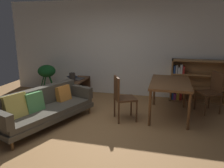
{
  "coord_description": "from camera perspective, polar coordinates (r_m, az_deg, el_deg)",
  "views": [
    {
      "loc": [
        1.39,
        -3.56,
        1.93
      ],
      "look_at": [
        0.31,
        0.64,
        0.82
      ],
      "focal_mm": 35.42,
      "sensor_mm": 36.0,
      "label": 1
    }
  ],
  "objects": [
    {
      "name": "bookshelf",
      "position": [
        6.28,
        20.43,
        0.72
      ],
      "size": [
        1.4,
        0.31,
        1.12
      ],
      "color": "olive",
      "rests_on": "ground_plane"
    },
    {
      "name": "ground_plane",
      "position": [
        4.28,
        -6.38,
        -12.55
      ],
      "size": [
        8.16,
        8.16,
        0.0
      ],
      "primitive_type": "plane",
      "color": "#9E7042"
    },
    {
      "name": "dining_chair_near",
      "position": [
        4.66,
        2.58,
        -3.09
      ],
      "size": [
        0.56,
        0.56,
        0.96
      ],
      "color": "#56351E",
      "rests_on": "ground_plane"
    },
    {
      "name": "back_wall_panel",
      "position": [
        6.44,
        1.84,
        9.17
      ],
      "size": [
        6.8,
        0.1,
        2.7
      ],
      "primitive_type": "cube",
      "color": "silver",
      "rests_on": "ground_plane"
    },
    {
      "name": "potted_floor_plant",
      "position": [
        6.76,
        -16.46,
        2.47
      ],
      "size": [
        0.51,
        0.51,
        0.88
      ],
      "color": "#9E9389",
      "rests_on": "ground_plane"
    },
    {
      "name": "fabric_couch",
      "position": [
        4.7,
        -17.37,
        -5.64
      ],
      "size": [
        1.4,
        2.22,
        0.78
      ],
      "color": "brown",
      "rests_on": "ground_plane"
    },
    {
      "name": "media_console",
      "position": [
        6.27,
        -8.99,
        -1.3
      ],
      "size": [
        0.38,
        1.12,
        0.52
      ],
      "color": "#56351E",
      "rests_on": "ground_plane"
    },
    {
      "name": "desk_speaker",
      "position": [
        6.05,
        -10.22,
        1.77
      ],
      "size": [
        0.16,
        0.16,
        0.23
      ],
      "color": "#2D2823",
      "rests_on": "media_console"
    },
    {
      "name": "dining_chair_far",
      "position": [
        5.61,
        24.36,
        -1.4
      ],
      "size": [
        0.58,
        0.58,
        0.94
      ],
      "color": "#56351E",
      "rests_on": "ground_plane"
    },
    {
      "name": "open_laptop",
      "position": [
        6.31,
        -9.13,
        1.48
      ],
      "size": [
        0.45,
        0.39,
        0.09
      ],
      "color": "#333338",
      "rests_on": "media_console"
    },
    {
      "name": "dining_table",
      "position": [
        5.0,
        14.78,
        -0.3
      ],
      "size": [
        0.84,
        1.4,
        0.79
      ],
      "color": "brown",
      "rests_on": "ground_plane"
    }
  ]
}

